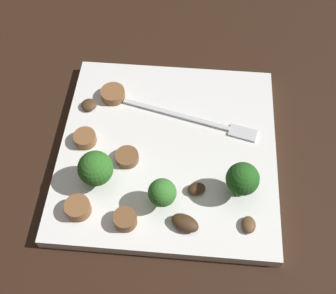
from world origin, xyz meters
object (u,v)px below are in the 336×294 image
at_px(sausage_slice_2, 125,219).
at_px(mushroom_1, 197,189).
at_px(fork, 199,121).
at_px(broccoli_floret_0, 160,193).
at_px(mushroom_3, 185,223).
at_px(sausage_slice_0, 78,208).
at_px(sausage_slice_4, 127,157).
at_px(sausage_slice_3, 85,137).
at_px(mushroom_0, 249,225).
at_px(broccoli_floret_1, 96,169).
at_px(sausage_slice_1, 113,94).
at_px(plate, 168,151).
at_px(broccoli_floret_2, 242,179).
at_px(mushroom_4, 89,105).

xyz_separation_m(sausage_slice_2, mushroom_1, (0.08, 0.05, -0.00)).
height_order(fork, broccoli_floret_0, broccoli_floret_0).
height_order(fork, mushroom_3, mushroom_3).
distance_m(sausage_slice_0, sausage_slice_4, 0.08).
xyz_separation_m(sausage_slice_3, mushroom_1, (0.14, -0.06, -0.00)).
distance_m(mushroom_0, mushroom_1, 0.07).
height_order(broccoli_floret_1, sausage_slice_1, broccoli_floret_1).
xyz_separation_m(plate, sausage_slice_4, (-0.05, -0.02, 0.01)).
height_order(sausage_slice_2, mushroom_0, sausage_slice_2).
distance_m(plate, sausage_slice_0, 0.13).
relative_size(plate, sausage_slice_3, 9.68).
height_order(broccoli_floret_2, mushroom_1, broccoli_floret_2).
relative_size(sausage_slice_0, sausage_slice_4, 1.01).
bearing_deg(mushroom_4, plate, -26.34).
bearing_deg(sausage_slice_1, sausage_slice_4, -71.43).
xyz_separation_m(broccoli_floret_1, sausage_slice_3, (-0.03, 0.06, -0.02)).
distance_m(sausage_slice_2, sausage_slice_4, 0.08).
height_order(plate, sausage_slice_3, sausage_slice_3).
bearing_deg(broccoli_floret_0, fork, 71.89).
distance_m(plate, broccoli_floret_0, 0.09).
relative_size(sausage_slice_0, mushroom_4, 1.41).
height_order(sausage_slice_0, sausage_slice_4, sausage_slice_0).
bearing_deg(mushroom_0, mushroom_3, -176.23).
relative_size(broccoli_floret_2, mushroom_4, 2.58).
relative_size(sausage_slice_1, mushroom_4, 1.58).
xyz_separation_m(broccoli_floret_0, sausage_slice_2, (-0.04, -0.03, -0.02)).
height_order(broccoli_floret_0, mushroom_1, broccoli_floret_0).
relative_size(sausage_slice_0, sausage_slice_2, 1.09).
relative_size(fork, mushroom_4, 8.70).
xyz_separation_m(fork, mushroom_3, (-0.01, -0.14, 0.00)).
relative_size(mushroom_0, mushroom_4, 0.99).
xyz_separation_m(plate, fork, (0.04, 0.04, 0.01)).
relative_size(sausage_slice_0, mushroom_1, 1.36).
distance_m(broccoli_floret_0, sausage_slice_1, 0.17).
distance_m(sausage_slice_1, sausage_slice_3, 0.08).
distance_m(broccoli_floret_2, sausage_slice_4, 0.14).
xyz_separation_m(sausage_slice_1, mushroom_0, (0.18, -0.17, -0.00)).
height_order(fork, sausage_slice_3, sausage_slice_3).
bearing_deg(sausage_slice_1, mushroom_4, -146.65).
bearing_deg(plate, sausage_slice_1, 137.50).
bearing_deg(sausage_slice_4, sausage_slice_0, -122.43).
relative_size(plate, sausage_slice_2, 10.21).
height_order(broccoli_floret_1, mushroom_1, broccoli_floret_1).
bearing_deg(sausage_slice_0, broccoli_floret_2, 11.92).
xyz_separation_m(sausage_slice_0, sausage_slice_2, (0.05, -0.01, -0.00)).
bearing_deg(plate, sausage_slice_3, 178.98).
xyz_separation_m(plate, mushroom_1, (0.04, -0.06, 0.01)).
bearing_deg(sausage_slice_3, sausage_slice_2, -58.13).
bearing_deg(sausage_slice_0, sausage_slice_1, 85.42).
height_order(sausage_slice_2, mushroom_1, sausage_slice_2).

